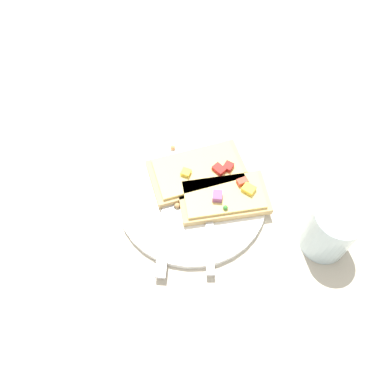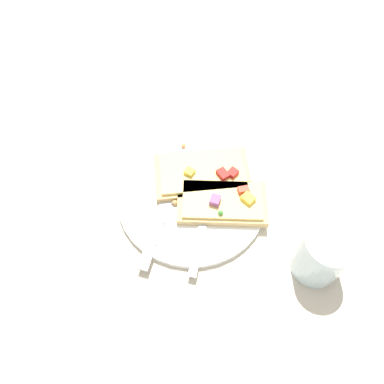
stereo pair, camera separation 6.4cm
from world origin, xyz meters
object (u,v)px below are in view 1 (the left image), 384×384
object	(u,v)px
pizza_slice_main	(198,172)
fork	(209,203)
drinking_glass	(331,230)
knife	(166,222)
plate	(192,197)
pizza_slice_corner	(224,197)

from	to	relation	value
pizza_slice_main	fork	bearing A→B (deg)	89.84
drinking_glass	pizza_slice_main	bearing A→B (deg)	-39.71
fork	knife	world-z (taller)	knife
drinking_glass	knife	bearing A→B (deg)	-14.60
plate	fork	xyz separation A→B (m)	(-0.03, 0.02, 0.01)
fork	drinking_glass	world-z (taller)	drinking_glass
knife	drinking_glass	world-z (taller)	drinking_glass
pizza_slice_corner	drinking_glass	size ratio (longest dim) A/B	1.60
pizza_slice_main	pizza_slice_corner	world-z (taller)	pizza_slice_corner
pizza_slice_main	drinking_glass	distance (m)	0.24
pizza_slice_main	pizza_slice_corner	size ratio (longest dim) A/B	1.18
knife	fork	bearing A→B (deg)	-59.45
knife	pizza_slice_corner	world-z (taller)	pizza_slice_corner
knife	pizza_slice_main	distance (m)	0.11
fork	pizza_slice_corner	distance (m)	0.03
pizza_slice_corner	pizza_slice_main	bearing A→B (deg)	-58.77
pizza_slice_corner	drinking_glass	bearing A→B (deg)	145.48
pizza_slice_main	pizza_slice_corner	bearing A→B (deg)	113.37
fork	drinking_glass	size ratio (longest dim) A/B	2.38
pizza_slice_corner	drinking_glass	distance (m)	0.18
plate	fork	distance (m)	0.04
plate	knife	xyz separation A→B (m)	(0.05, 0.05, 0.01)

